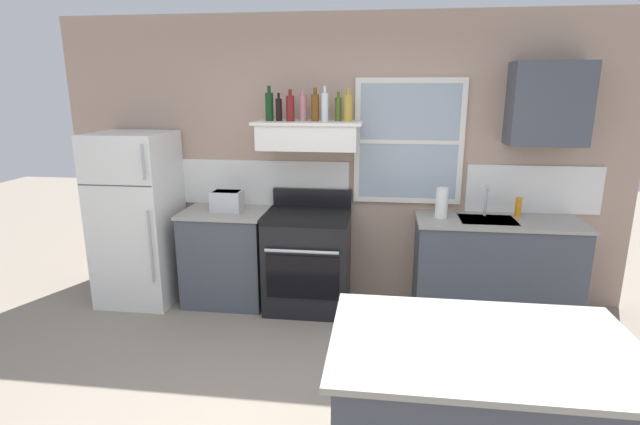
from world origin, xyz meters
TOP-DOWN VIEW (x-y plane):
  - back_wall at (0.03, 2.23)m, footprint 5.40×0.11m
  - refrigerator at (-1.90, 1.84)m, footprint 0.70×0.72m
  - counter_left_of_stove at (-1.05, 1.90)m, footprint 0.79×0.63m
  - toaster at (-1.02, 1.89)m, footprint 0.30×0.20m
  - stove_range at (-0.25, 1.86)m, footprint 0.76×0.69m
  - range_hood_shelf at (-0.25, 1.96)m, footprint 0.96×0.52m
  - bottle_dark_green_wine at (-0.61, 1.96)m, footprint 0.07×0.07m
  - bottle_balsamic_dark at (-0.52, 1.93)m, footprint 0.06×0.06m
  - bottle_red_label_wine at (-0.41, 1.93)m, footprint 0.07×0.07m
  - bottle_rose_pink at (-0.31, 2.01)m, footprint 0.07×0.07m
  - bottle_amber_wine at (-0.19, 1.94)m, footprint 0.07×0.07m
  - bottle_clear_tall at (-0.10, 1.93)m, footprint 0.06×0.06m
  - bottle_olive_oil_square at (0.01, 2.02)m, footprint 0.06×0.06m
  - bottle_champagne_gold_foil at (0.10, 1.97)m, footprint 0.08×0.08m
  - counter_right_with_sink at (1.45, 1.90)m, footprint 1.43×0.63m
  - sink_faucet at (1.35, 2.00)m, footprint 0.03×0.17m
  - paper_towel_roll at (0.95, 1.90)m, footprint 0.11×0.11m
  - dish_soap_bottle at (1.63, 2.00)m, footprint 0.06×0.06m
  - upper_cabinet_right at (1.80, 2.04)m, footprint 0.64×0.32m

SIDE VIEW (x-z plane):
  - counter_left_of_stove at x=-1.05m, z-range 0.00..0.91m
  - counter_right_with_sink at x=1.45m, z-range 0.00..0.91m
  - stove_range at x=-0.25m, z-range -0.08..1.01m
  - refrigerator at x=-1.90m, z-range 0.00..1.64m
  - dish_soap_bottle at x=1.63m, z-range 0.91..1.09m
  - toaster at x=-1.02m, z-range 0.91..1.10m
  - paper_towel_roll at x=0.95m, z-range 0.91..1.18m
  - sink_faucet at x=1.35m, z-range 0.94..1.22m
  - back_wall at x=0.03m, z-range 0.00..2.70m
  - range_hood_shelf at x=-0.25m, z-range 1.50..1.75m
  - bottle_balsamic_dark at x=-0.52m, z-range 1.73..1.97m
  - bottle_olive_oil_square at x=0.01m, z-range 1.72..1.98m
  - bottle_red_label_wine at x=-0.41m, z-range 1.72..2.00m
  - bottle_rose_pink at x=-0.31m, z-range 1.72..2.00m
  - bottle_champagne_gold_foil at x=0.10m, z-range 1.72..2.01m
  - bottle_amber_wine at x=-0.19m, z-range 1.72..2.01m
  - bottle_clear_tall at x=-0.10m, z-range 1.72..2.03m
  - bottle_dark_green_wine at x=-0.61m, z-range 1.72..2.03m
  - upper_cabinet_right at x=1.80m, z-range 1.55..2.25m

